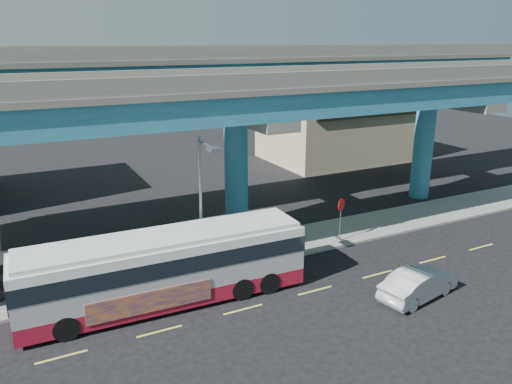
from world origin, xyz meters
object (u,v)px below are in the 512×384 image
sedan (418,284)px  street_lamp (204,189)px  stop_sign (341,210)px  transit_bus (166,266)px

sedan → street_lamp: (-8.38, 6.59, 4.19)m
stop_sign → street_lamp: bearing=-177.7°
street_lamp → stop_sign: 9.53m
sedan → stop_sign: bearing=-16.3°
street_lamp → stop_sign: bearing=4.6°
transit_bus → stop_sign: size_ratio=4.94×
street_lamp → sedan: bearing=-38.2°
sedan → street_lamp: 11.46m
transit_bus → street_lamp: (2.57, 1.47, 3.04)m
transit_bus → sedan: bearing=-23.3°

